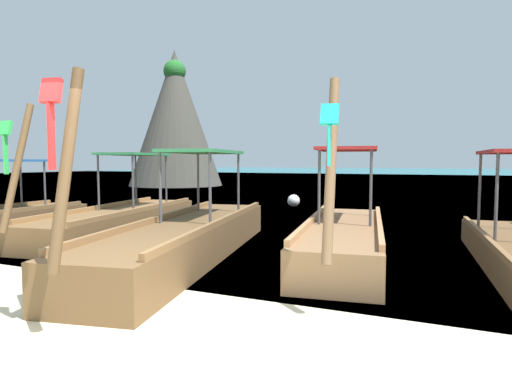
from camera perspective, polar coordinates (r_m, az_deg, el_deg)
ground at (r=4.83m, az=-17.62°, el=-17.27°), size 120.00×120.00×0.00m
sea_water at (r=64.98m, az=20.82°, el=2.22°), size 120.00×120.00×0.00m
longtail_boat_green_ribbon at (r=11.05m, az=-17.61°, el=-3.41°), size 2.26×6.53×2.77m
longtail_boat_red_ribbon at (r=7.93m, az=-8.88°, el=-5.91°), size 2.62×7.06×2.73m
longtail_boat_turquoise_ribbon at (r=8.10m, az=11.62°, el=-5.83°), size 2.05×5.97×2.78m
karst_rock at (r=32.64m, az=-10.89°, el=9.19°), size 7.43×6.80×9.86m
mooring_buoy_near at (r=16.65m, az=5.00°, el=-1.16°), size 0.48×0.48×0.48m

